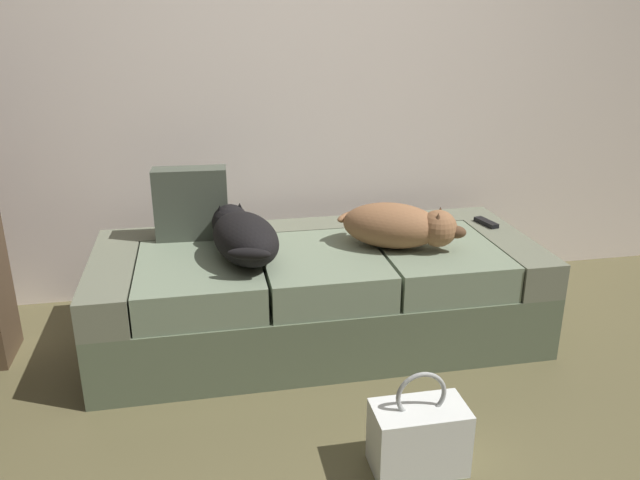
# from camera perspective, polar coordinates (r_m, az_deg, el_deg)

# --- Properties ---
(back_wall) EXTENTS (6.40, 0.10, 2.80)m
(back_wall) POSITION_cam_1_polar(r_m,az_deg,el_deg) (3.39, -2.53, 18.62)
(back_wall) COLOR silver
(back_wall) RESTS_ON ground
(couch) EXTENTS (2.04, 0.87, 0.46)m
(couch) POSITION_cam_1_polar(r_m,az_deg,el_deg) (2.99, -0.19, -4.75)
(couch) COLOR #59654C
(couch) RESTS_ON ground
(dog_dark) EXTENTS (0.36, 0.60, 0.21)m
(dog_dark) POSITION_cam_1_polar(r_m,az_deg,el_deg) (2.75, -7.04, 0.41)
(dog_dark) COLOR black
(dog_dark) RESTS_ON couch
(dog_tan) EXTENTS (0.57, 0.43, 0.20)m
(dog_tan) POSITION_cam_1_polar(r_m,az_deg,el_deg) (2.88, 7.20, 1.29)
(dog_tan) COLOR #8C5F3D
(dog_tan) RESTS_ON couch
(tv_remote) EXTENTS (0.07, 0.16, 0.02)m
(tv_remote) POSITION_cam_1_polar(r_m,az_deg,el_deg) (3.31, 14.83, 1.55)
(tv_remote) COLOR black
(tv_remote) RESTS_ON couch
(throw_pillow) EXTENTS (0.35, 0.14, 0.34)m
(throw_pillow) POSITION_cam_1_polar(r_m,az_deg,el_deg) (3.02, -11.60, 3.25)
(throw_pillow) COLOR #474D41
(throw_pillow) RESTS_ON couch
(handbag) EXTENTS (0.32, 0.18, 0.38)m
(handbag) POSITION_cam_1_polar(r_m,az_deg,el_deg) (2.27, 8.93, -17.17)
(handbag) COLOR silver
(handbag) RESTS_ON ground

